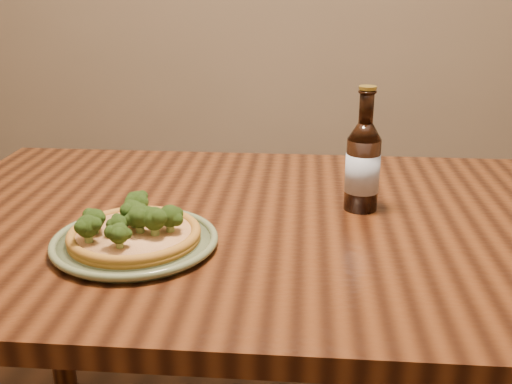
# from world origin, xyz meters

# --- Properties ---
(table) EXTENTS (1.60, 0.90, 0.75)m
(table) POSITION_xyz_m (0.00, 0.10, 0.66)
(table) COLOR #47230F
(table) RESTS_ON ground
(plate) EXTENTS (0.30, 0.30, 0.02)m
(plate) POSITION_xyz_m (-0.31, -0.05, 0.76)
(plate) COLOR #616F4D
(plate) RESTS_ON table
(pizza) EXTENTS (0.23, 0.23, 0.07)m
(pizza) POSITION_xyz_m (-0.31, -0.05, 0.78)
(pizza) COLOR #A37124
(pizza) RESTS_ON plate
(beer_bottle) EXTENTS (0.07, 0.07, 0.25)m
(beer_bottle) POSITION_xyz_m (0.10, 0.17, 0.84)
(beer_bottle) COLOR black
(beer_bottle) RESTS_ON table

